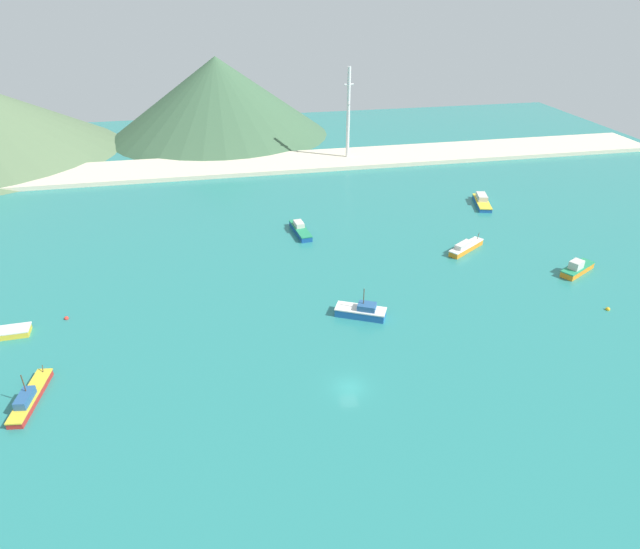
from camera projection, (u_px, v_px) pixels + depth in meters
ground at (309, 284)px, 101.59m from camera, size 260.00×280.00×0.50m
fishing_boat_0 at (300, 230)px, 120.40m from camera, size 3.59×10.33×2.27m
fishing_boat_1 at (30, 397)px, 72.77m from camera, size 3.49×11.10×4.75m
fishing_boat_2 at (466, 247)px, 112.70m from camera, size 9.46×7.26×2.53m
fishing_boat_3 at (362, 311)px, 91.04m from camera, size 8.75×6.33×5.28m
fishing_boat_4 at (577, 268)px, 104.31m from camera, size 8.65×6.31×2.78m
fishing_boat_5 at (482, 201)px, 135.39m from camera, size 5.75×11.00×2.31m
buoy_0 at (608, 309)px, 93.10m from camera, size 0.74×0.74×0.74m
buoy_1 at (66, 318)px, 90.64m from camera, size 0.72×0.72×0.72m
beach_strip at (265, 163)px, 163.32m from camera, size 247.00×19.04×1.20m
hill_central at (218, 97)px, 188.96m from camera, size 74.83×74.83×26.11m
radio_tower at (348, 114)px, 161.37m from camera, size 2.72×2.17×27.16m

